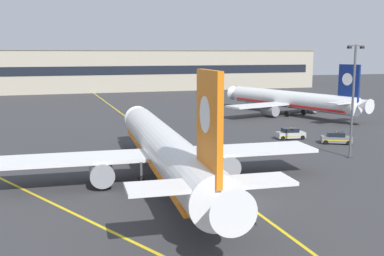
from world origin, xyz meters
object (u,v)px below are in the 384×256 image
airliner_background (290,100)px  service_car_second (336,138)px  safety_cone_by_nose_gear (138,148)px  apron_lamp_post (353,99)px  service_car_fourth (290,134)px  airliner_foreground (165,149)px

airliner_background → service_car_second: airliner_background is taller
service_car_second → safety_cone_by_nose_gear: service_car_second is taller
apron_lamp_post → service_car_second: 10.79m
airliner_background → safety_cone_by_nose_gear: (-37.19, -24.64, -2.84)m
service_car_fourth → airliner_background: bearing=60.0°
airliner_foreground → service_car_second: 30.39m
apron_lamp_post → service_car_second: size_ratio=3.01×
airliner_foreground → apron_lamp_post: bearing=7.7°
airliner_foreground → apron_lamp_post: apron_lamp_post is taller
airliner_background → service_car_fourth: size_ratio=8.54×
airliner_foreground → apron_lamp_post: size_ratio=3.03×
service_car_second → service_car_fourth: (-4.29, 5.28, 0.00)m
airliner_foreground → airliner_background: size_ratio=1.11×
airliner_foreground → apron_lamp_post: (24.46, 3.30, 3.80)m
apron_lamp_post → safety_cone_by_nose_gear: 27.92m
service_car_second → safety_cone_by_nose_gear: (-27.66, 4.61, -0.51)m
airliner_background → service_car_fourth: airliner_background is taller
airliner_foreground → airliner_background: 55.25m
airliner_foreground → service_car_second: bearing=21.7°
service_car_second → airliner_background: bearing=72.0°
airliner_background → apron_lamp_post: (-13.20, -37.13, 4.07)m
airliner_foreground → service_car_second: airliner_foreground is taller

